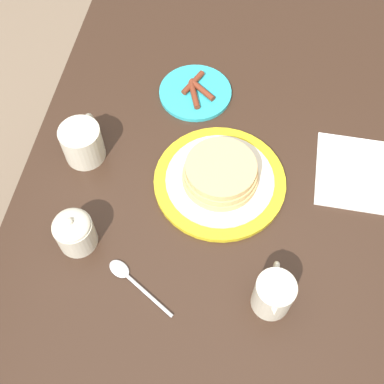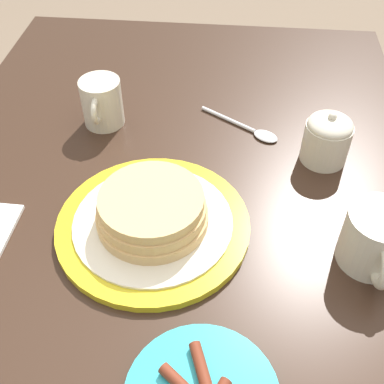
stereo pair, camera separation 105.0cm
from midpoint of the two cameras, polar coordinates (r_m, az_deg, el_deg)
ground_plane at (r=1.48m, az=1.30°, el=-28.17°), size 8.00×8.00×0.00m
dining_table at (r=0.84m, az=2.25°, el=-26.52°), size 1.32×0.82×0.77m
pancake_plate at (r=0.68m, az=4.03°, el=-27.04°), size 0.28×0.28×0.07m
side_plate_bacon at (r=0.76m, az=-0.60°, el=-7.87°), size 0.17×0.17×0.02m
coffee_mug at (r=0.72m, az=-21.67°, el=-19.16°), size 0.12×0.09×0.08m
creamer_pitcher at (r=0.71m, az=15.76°, el=-47.88°), size 0.11×0.07×0.09m
sugar_bowl at (r=0.71m, az=-24.84°, el=-36.01°), size 0.08×0.08×0.09m
napkin at (r=0.78m, az=27.21°, el=-22.66°), size 0.19×0.15×0.01m
spoon at (r=0.74m, az=-14.70°, el=-43.45°), size 0.10×0.15×0.01m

